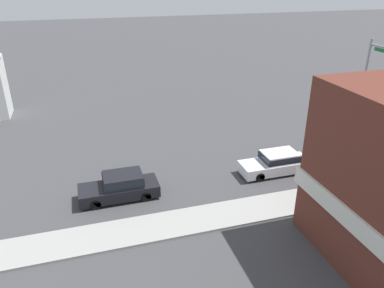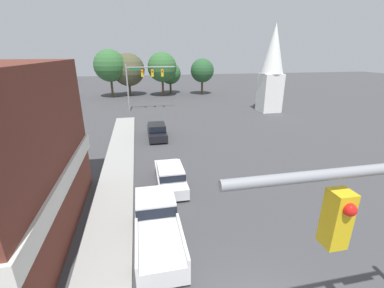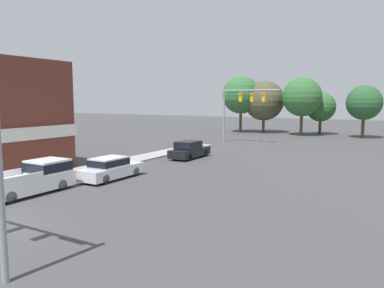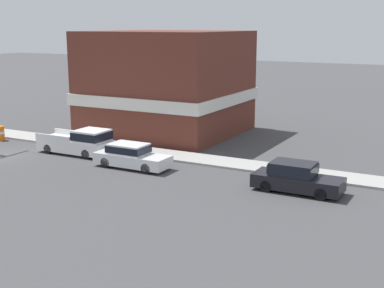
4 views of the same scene
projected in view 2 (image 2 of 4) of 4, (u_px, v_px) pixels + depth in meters
far_signal_assembly at (144, 77)px, 38.55m from camera, size 7.30×0.49×7.04m
car_lead at (170, 175)px, 17.40m from camera, size 1.79×4.89×1.52m
car_second_ahead at (157, 131)px, 27.15m from camera, size 1.85×4.78×1.61m
pickup_truck_parked at (157, 222)px, 12.46m from camera, size 2.05×5.40×1.81m
church_steeple at (272, 67)px, 37.69m from camera, size 3.26×3.26×12.58m
backdrop_tree_left_far at (110, 66)px, 49.99m from camera, size 6.16×6.16×9.24m
backdrop_tree_left_mid at (128, 70)px, 52.34m from camera, size 6.55×6.55×8.53m
backdrop_tree_center at (162, 67)px, 51.49m from camera, size 5.83×5.83×8.71m
backdrop_tree_right_mid at (170, 73)px, 55.65m from camera, size 4.58×4.58×6.58m
backdrop_tree_right_far at (202, 71)px, 53.92m from camera, size 4.88×4.88×7.42m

